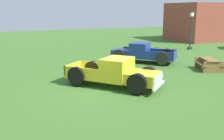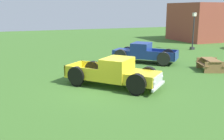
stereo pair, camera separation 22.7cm
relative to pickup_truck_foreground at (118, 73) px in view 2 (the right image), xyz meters
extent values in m
plane|color=#3D6B28|center=(-0.10, -0.72, -0.75)|extent=(80.00, 80.00, 0.00)
cube|color=yellow|center=(1.03, 0.91, -0.08)|extent=(2.19, 2.19, 0.56)
cube|color=silver|center=(1.63, 1.43, -0.08)|extent=(0.97, 1.10, 0.47)
sphere|color=silver|center=(1.20, 1.88, -0.05)|extent=(0.21, 0.21, 0.21)
sphere|color=silver|center=(2.02, 0.95, -0.05)|extent=(0.21, 0.21, 0.21)
cube|color=yellow|center=(-0.05, -0.04, 0.23)|extent=(2.14, 2.17, 1.18)
cube|color=#8C9EA8|center=(0.42, 0.37, 0.49)|extent=(1.01, 1.14, 0.52)
cube|color=yellow|center=(-1.36, -1.19, -0.31)|extent=(2.75, 2.71, 0.10)
cube|color=yellow|center=(-1.90, -0.58, 0.03)|extent=(1.67, 1.48, 0.56)
cube|color=yellow|center=(-0.82, -1.81, 0.03)|extent=(1.67, 1.48, 0.56)
cube|color=yellow|center=(-2.14, -1.88, 0.03)|extent=(1.19, 1.34, 0.56)
cylinder|color=black|center=(0.46, 1.55, -0.36)|extent=(0.74, 0.68, 0.78)
cylinder|color=#B7B7BC|center=(0.46, 1.56, -0.36)|extent=(0.40, 0.39, 0.31)
cylinder|color=black|center=(0.46, 1.55, -0.16)|extent=(0.93, 0.87, 0.99)
cylinder|color=black|center=(1.60, 0.26, -0.36)|extent=(0.74, 0.68, 0.78)
cylinder|color=#B7B7BC|center=(1.61, 0.25, -0.36)|extent=(0.40, 0.39, 0.31)
cylinder|color=black|center=(1.60, 0.26, -0.16)|extent=(0.93, 0.87, 0.99)
cylinder|color=black|center=(-2.12, -0.72, -0.36)|extent=(0.74, 0.68, 0.78)
cylinder|color=#B7B7BC|center=(-2.13, -0.71, -0.36)|extent=(0.40, 0.39, 0.31)
cylinder|color=black|center=(-2.12, -0.72, -0.16)|extent=(0.93, 0.87, 0.99)
cylinder|color=black|center=(-0.98, -2.01, -0.36)|extent=(0.74, 0.68, 0.78)
cylinder|color=#B7B7BC|center=(-0.98, -2.02, -0.36)|extent=(0.40, 0.39, 0.31)
cylinder|color=black|center=(-0.98, -2.01, -0.16)|extent=(0.93, 0.87, 0.99)
cube|color=silver|center=(1.66, 1.46, -0.40)|extent=(1.31, 1.47, 0.12)
cube|color=navy|center=(-6.53, 3.33, -0.10)|extent=(2.13, 2.13, 0.55)
cube|color=silver|center=(-7.07, 2.78, -0.10)|extent=(1.01, 1.00, 0.46)
sphere|color=silver|center=(-6.63, 2.37, -0.07)|extent=(0.20, 0.20, 0.20)
sphere|color=silver|center=(-7.49, 3.22, -0.07)|extent=(0.20, 0.20, 0.20)
cube|color=navy|center=(-5.55, 4.32, 0.20)|extent=(2.10, 2.10, 1.15)
cube|color=#8C9EA8|center=(-5.98, 3.89, 0.46)|extent=(1.05, 1.04, 0.50)
cube|color=navy|center=(-4.35, 5.52, -0.32)|extent=(2.66, 2.66, 0.10)
cube|color=navy|center=(-3.79, 4.97, 0.00)|extent=(1.53, 1.54, 0.55)
cube|color=navy|center=(-4.92, 6.08, 0.00)|extent=(1.53, 1.54, 0.55)
cube|color=navy|center=(-3.64, 6.24, 0.00)|extent=(1.24, 1.23, 0.55)
cylinder|color=black|center=(-5.94, 2.74, -0.37)|extent=(0.69, 0.69, 0.76)
cylinder|color=#B7B7BC|center=(-5.93, 2.73, -0.37)|extent=(0.38, 0.38, 0.30)
cylinder|color=black|center=(-5.94, 2.74, -0.18)|extent=(0.87, 0.88, 0.96)
cylinder|color=black|center=(-7.13, 3.92, -0.37)|extent=(0.69, 0.69, 0.76)
cylinder|color=#B7B7BC|center=(-7.13, 3.93, -0.37)|extent=(0.38, 0.38, 0.30)
cylinder|color=black|center=(-7.13, 3.92, -0.18)|extent=(0.87, 0.88, 0.96)
cylinder|color=black|center=(-3.58, 5.11, -0.37)|extent=(0.69, 0.69, 0.76)
cylinder|color=#B7B7BC|center=(-3.58, 5.10, -0.37)|extent=(0.38, 0.38, 0.30)
cylinder|color=black|center=(-3.58, 5.11, -0.18)|extent=(0.87, 0.88, 0.96)
cylinder|color=black|center=(-4.77, 6.29, -0.37)|extent=(0.69, 0.69, 0.76)
cylinder|color=#B7B7BC|center=(-4.78, 6.30, -0.37)|extent=(0.38, 0.38, 0.30)
cylinder|color=black|center=(-4.77, 6.29, -0.18)|extent=(0.87, 0.88, 0.96)
cube|color=silver|center=(-7.10, 2.75, -0.41)|extent=(1.36, 1.35, 0.12)
cube|color=#2D2D33|center=(-9.41, 12.30, -0.62)|extent=(0.36, 0.36, 0.25)
cylinder|color=#2D2D33|center=(-9.41, 12.30, 1.05)|extent=(0.12, 0.12, 3.10)
cube|color=#F2EACC|center=(-9.41, 12.30, 2.78)|extent=(0.28, 0.28, 0.36)
cone|color=#2D2D33|center=(-9.41, 12.30, 2.96)|extent=(0.32, 0.32, 0.14)
cube|color=olive|center=(-1.25, 7.33, 0.00)|extent=(1.97, 1.40, 0.06)
cube|color=olive|center=(-1.04, 7.89, -0.30)|extent=(1.78, 0.91, 0.05)
cube|color=olive|center=(-1.47, 6.78, -0.30)|extent=(1.78, 0.91, 0.05)
cube|color=olive|center=(-0.51, 7.04, -0.37)|extent=(0.58, 1.33, 0.75)
cube|color=olive|center=(-2.00, 7.62, -0.37)|extent=(0.58, 1.33, 0.75)
cube|color=brown|center=(-15.83, 18.27, 1.66)|extent=(6.74, 5.65, 4.82)
camera|label=1|loc=(12.32, -5.55, 3.33)|focal=42.28mm
camera|label=2|loc=(12.41, -5.34, 3.33)|focal=42.28mm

